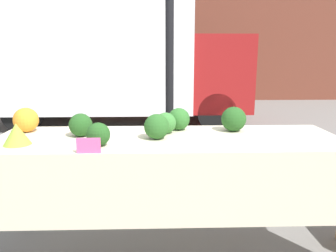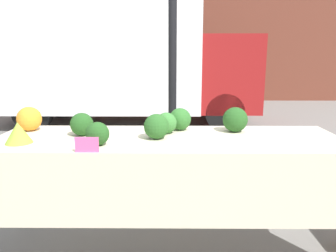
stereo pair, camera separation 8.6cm
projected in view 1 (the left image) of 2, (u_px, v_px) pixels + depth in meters
ground_plane at (168, 243)px, 2.43m from camera, size 40.00×40.00×0.00m
building_facade at (160, 14)px, 9.83m from camera, size 16.00×0.60×5.13m
tent_pole at (170, 52)px, 2.75m from camera, size 0.07×0.07×2.80m
parked_truck at (110, 62)px, 6.48m from camera, size 5.02×2.00×2.28m
market_table at (168, 154)px, 2.22m from camera, size 2.39×0.75×0.82m
orange_cauliflower at (26, 120)px, 2.40m from camera, size 0.18×0.18×0.18m
romanesco_head at (17, 134)px, 2.06m from camera, size 0.17×0.17×0.14m
broccoli_head_0 at (98, 134)px, 2.03m from camera, size 0.15×0.15×0.15m
broccoli_head_1 at (81, 125)px, 2.27m from camera, size 0.16×0.16×0.16m
broccoli_head_2 at (166, 123)px, 2.36m from camera, size 0.15×0.15×0.15m
broccoli_head_3 at (234, 119)px, 2.42m from camera, size 0.18×0.18×0.18m
broccoli_head_4 at (179, 119)px, 2.47m from camera, size 0.17×0.17×0.17m
broccoli_head_5 at (157, 127)px, 2.20m from camera, size 0.17×0.17×0.17m
price_sign at (89, 146)px, 1.88m from camera, size 0.14×0.01×0.09m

